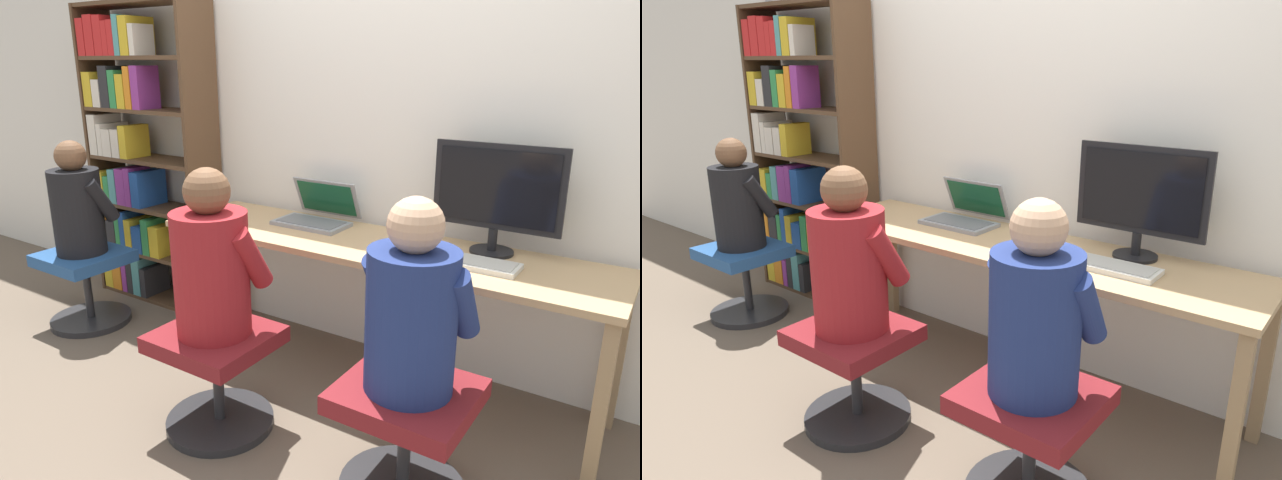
{
  "view_description": "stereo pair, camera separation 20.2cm",
  "coord_description": "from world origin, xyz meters",
  "views": [
    {
      "loc": [
        1.2,
        -1.98,
        1.53
      ],
      "look_at": [
        -0.17,
        0.09,
        0.75
      ],
      "focal_mm": 32.0,
      "sensor_mm": 36.0,
      "label": 1
    },
    {
      "loc": [
        1.37,
        -1.86,
        1.53
      ],
      "look_at": [
        -0.17,
        0.09,
        0.75
      ],
      "focal_mm": 32.0,
      "sensor_mm": 36.0,
      "label": 2
    }
  ],
  "objects": [
    {
      "name": "laptop",
      "position": [
        -0.4,
        0.41,
        0.77
      ],
      "size": [
        0.38,
        0.3,
        0.22
      ],
      "color": "gray",
      "rests_on": "desk"
    },
    {
      "name": "desk",
      "position": [
        0.0,
        0.28,
        0.65
      ],
      "size": [
        2.2,
        0.55,
        0.72
      ],
      "color": "tan",
      "rests_on": "ground_plane"
    },
    {
      "name": "person_at_laptop",
      "position": [
        -0.36,
        -0.42,
        0.75
      ],
      "size": [
        0.38,
        0.34,
        0.69
      ],
      "color": "maroon",
      "rests_on": "office_chair_right"
    },
    {
      "name": "office_chair_side",
      "position": [
        -1.74,
        -0.09,
        0.27
      ],
      "size": [
        0.47,
        0.47,
        0.45
      ],
      "color": "#262628",
      "rests_on": "ground_plane"
    },
    {
      "name": "person_near_shelf",
      "position": [
        -1.74,
        -0.09,
        0.74
      ],
      "size": [
        0.35,
        0.32,
        0.66
      ],
      "color": "black",
      "rests_on": "office_chair_side"
    },
    {
      "name": "person_at_monitor",
      "position": [
        0.5,
        -0.36,
        0.74
      ],
      "size": [
        0.38,
        0.33,
        0.68
      ],
      "color": "navy",
      "rests_on": "office_chair_left"
    },
    {
      "name": "bookshelf",
      "position": [
        -1.8,
        0.41,
        0.93
      ],
      "size": [
        0.94,
        0.28,
        1.87
      ],
      "color": "#513823",
      "rests_on": "ground_plane"
    },
    {
      "name": "wall_back",
      "position": [
        0.0,
        0.62,
        1.3
      ],
      "size": [
        10.0,
        0.05,
        2.6
      ],
      "color": "white",
      "rests_on": "ground_plane"
    },
    {
      "name": "ground_plane",
      "position": [
        0.0,
        0.0,
        0.0
      ],
      "size": [
        14.0,
        14.0,
        0.0
      ],
      "primitive_type": "plane",
      "color": "brown"
    },
    {
      "name": "keyboard",
      "position": [
        0.49,
        0.23,
        0.73
      ],
      "size": [
        0.4,
        0.16,
        0.03
      ],
      "color": "silver",
      "rests_on": "desk"
    },
    {
      "name": "desktop_monitor",
      "position": [
        0.51,
        0.43,
        0.99
      ],
      "size": [
        0.56,
        0.19,
        0.48
      ],
      "color": "black",
      "rests_on": "desk"
    },
    {
      "name": "office_chair_left",
      "position": [
        0.5,
        -0.37,
        0.27
      ],
      "size": [
        0.47,
        0.47,
        0.45
      ],
      "color": "#262628",
      "rests_on": "ground_plane"
    },
    {
      "name": "computer_mouse_by_keyboard",
      "position": [
        0.23,
        0.23,
        0.74
      ],
      "size": [
        0.07,
        0.1,
        0.04
      ],
      "color": "black",
      "rests_on": "desk"
    },
    {
      "name": "office_chair_right",
      "position": [
        -0.36,
        -0.42,
        0.27
      ],
      "size": [
        0.47,
        0.47,
        0.45
      ],
      "color": "#262628",
      "rests_on": "ground_plane"
    }
  ]
}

